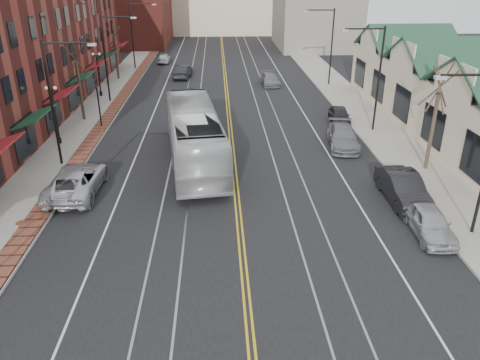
{
  "coord_description": "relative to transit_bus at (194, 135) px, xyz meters",
  "views": [
    {
      "loc": [
        -1.02,
        -13.45,
        12.19
      ],
      "look_at": [
        0.09,
        8.7,
        2.0
      ],
      "focal_mm": 35.0,
      "sensor_mm": 36.0,
      "label": 1
    }
  ],
  "objects": [
    {
      "name": "ground",
      "position": [
        2.6,
        -16.32,
        -1.88
      ],
      "size": [
        160.0,
        160.0,
        0.0
      ],
      "primitive_type": "plane",
      "color": "black",
      "rests_on": "ground"
    },
    {
      "name": "sidewalk_left",
      "position": [
        -9.4,
        3.68,
        -1.81
      ],
      "size": [
        4.0,
        120.0,
        0.15
      ],
      "primitive_type": "cube",
      "color": "gray",
      "rests_on": "ground"
    },
    {
      "name": "sidewalk_right",
      "position": [
        14.6,
        3.68,
        -1.81
      ],
      "size": [
        4.0,
        120.0,
        0.15
      ],
      "primitive_type": "cube",
      "color": "gray",
      "rests_on": "ground"
    },
    {
      "name": "building_right",
      "position": [
        20.6,
        3.68,
        0.42
      ],
      "size": [
        8.0,
        36.0,
        4.6
      ],
      "primitive_type": "cube",
      "color": "beige",
      "rests_on": "ground"
    },
    {
      "name": "backdrop_left",
      "position": [
        -13.4,
        53.68,
        5.12
      ],
      "size": [
        14.0,
        18.0,
        14.0
      ],
      "primitive_type": "cube",
      "color": "maroon",
      "rests_on": "ground"
    },
    {
      "name": "backdrop_mid",
      "position": [
        2.6,
        68.68,
        2.62
      ],
      "size": [
        22.0,
        14.0,
        9.0
      ],
      "primitive_type": "cube",
      "color": "beige",
      "rests_on": "ground"
    },
    {
      "name": "backdrop_right",
      "position": [
        17.6,
        48.68,
        3.62
      ],
      "size": [
        12.0,
        16.0,
        11.0
      ],
      "primitive_type": "cube",
      "color": "slate",
      "rests_on": "ground"
    },
    {
      "name": "streetlight_l_1",
      "position": [
        -8.45,
        -0.32,
        3.15
      ],
      "size": [
        3.33,
        0.25,
        8.0
      ],
      "color": "black",
      "rests_on": "sidewalk_left"
    },
    {
      "name": "streetlight_l_2",
      "position": [
        -8.45,
        15.68,
        3.15
      ],
      "size": [
        3.33,
        0.25,
        8.0
      ],
      "color": "black",
      "rests_on": "sidewalk_left"
    },
    {
      "name": "streetlight_l_3",
      "position": [
        -8.45,
        31.68,
        3.15
      ],
      "size": [
        3.33,
        0.25,
        8.0
      ],
      "color": "black",
      "rests_on": "sidewalk_left"
    },
    {
      "name": "streetlight_r_1",
      "position": [
        13.65,
        5.68,
        3.15
      ],
      "size": [
        3.33,
        0.25,
        8.0
      ],
      "color": "black",
      "rests_on": "sidewalk_right"
    },
    {
      "name": "streetlight_r_2",
      "position": [
        13.65,
        21.68,
        3.15
      ],
      "size": [
        3.33,
        0.25,
        8.0
      ],
      "color": "black",
      "rests_on": "sidewalk_right"
    },
    {
      "name": "lamppost_l_2",
      "position": [
        -10.2,
        3.68,
        0.32
      ],
      "size": [
        0.84,
        0.28,
        4.27
      ],
      "color": "black",
      "rests_on": "sidewalk_left"
    },
    {
      "name": "lamppost_l_3",
      "position": [
        -10.2,
        17.68,
        0.32
      ],
      "size": [
        0.84,
        0.28,
        4.27
      ],
      "color": "black",
      "rests_on": "sidewalk_left"
    },
    {
      "name": "tree_left_near",
      "position": [
        -9.9,
        9.68,
        1.63
      ],
      "size": [
        1.78,
        1.37,
        6.48
      ],
      "color": "#382B21",
      "rests_on": "sidewalk_left"
    },
    {
      "name": "tree_left_far",
      "position": [
        -9.9,
        25.68,
        1.4
      ],
      "size": [
        1.66,
        1.28,
        6.02
      ],
      "color": "#382B21",
      "rests_on": "sidewalk_left"
    },
    {
      "name": "tree_right_mid",
      "position": [
        15.1,
        -2.32,
        1.87
      ],
      "size": [
        1.9,
        1.46,
        6.93
      ],
      "color": "#382B21",
      "rests_on": "sidewalk_right"
    },
    {
      "name": "manhole_far",
      "position": [
        -8.6,
        -8.32,
        -1.72
      ],
      "size": [
        0.6,
        0.6,
        0.02
      ],
      "primitive_type": "cylinder",
      "color": "#592D19",
      "rests_on": "sidewalk_left"
    },
    {
      "name": "traffic_signal",
      "position": [
        -8.0,
        7.68,
        0.47
      ],
      "size": [
        0.18,
        0.15,
        3.8
      ],
      "color": "black",
      "rests_on": "sidewalk_left"
    },
    {
      "name": "transit_bus",
      "position": [
        0.0,
        0.0,
        0.0
      ],
      "size": [
        4.8,
        13.79,
        3.76
      ],
      "primitive_type": "imported",
      "rotation": [
        0.0,
        0.0,
        3.27
      ],
      "color": "silver",
      "rests_on": "ground"
    },
    {
      "name": "parked_suv",
      "position": [
        -6.7,
        -4.69,
        -1.07
      ],
      "size": [
        2.71,
        5.84,
        1.62
      ],
      "primitive_type": "imported",
      "rotation": [
        0.0,
        0.0,
        3.14
      ],
      "color": "#BABBC2",
      "rests_on": "ground"
    },
    {
      "name": "parked_car_a",
      "position": [
        11.9,
        -10.26,
        -1.18
      ],
      "size": [
        1.84,
        4.2,
        1.41
      ],
      "primitive_type": "imported",
      "rotation": [
        0.0,
        0.0,
        -0.04
      ],
      "color": "#A8ABAF",
      "rests_on": "ground"
    },
    {
      "name": "parked_car_b",
      "position": [
        11.9,
        -6.64,
        -1.05
      ],
      "size": [
        1.76,
        5.04,
        1.66
      ],
      "primitive_type": "imported",
      "rotation": [
        0.0,
        0.0,
        -0.0
      ],
      "color": "black",
      "rests_on": "ground"
    },
    {
      "name": "parked_car_c",
      "position": [
        10.75,
        2.27,
        -1.14
      ],
      "size": [
        2.75,
        5.37,
        1.49
      ],
      "primitive_type": "imported",
      "rotation": [
        0.0,
        0.0,
        -0.13
      ],
      "color": "slate",
      "rests_on": "ground"
    },
    {
      "name": "parked_car_d",
      "position": [
        11.9,
        7.95,
        -1.21
      ],
      "size": [
        2.01,
        4.11,
        1.35
      ],
      "primitive_type": "imported",
      "rotation": [
        0.0,
        0.0,
        -0.11
      ],
      "color": "#232227",
      "rests_on": "ground"
    },
    {
      "name": "distant_car_left",
      "position": [
        -2.42,
        26.18,
        -1.11
      ],
      "size": [
        2.16,
        4.83,
        1.54
      ],
      "primitive_type": "imported",
      "rotation": [
        0.0,
        0.0,
        3.03
      ],
      "color": "black",
      "rests_on": "ground"
    },
    {
      "name": "distant_car_right",
      "position": [
        7.52,
        22.08,
        -1.24
      ],
      "size": [
        2.02,
        4.47,
        1.27
      ],
      "primitive_type": "imported",
      "rotation": [
        0.0,
        0.0,
        0.05
      ],
      "color": "slate",
      "rests_on": "ground"
    },
    {
      "name": "distant_car_far",
      "position": [
        -5.56,
        35.76,
        -1.22
      ],
      "size": [
        1.57,
        3.9,
        1.33
      ],
      "primitive_type": "imported",
      "rotation": [
        0.0,
        0.0,
        3.14
      ],
      "color": "#BBBDC3",
      "rests_on": "ground"
    }
  ]
}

